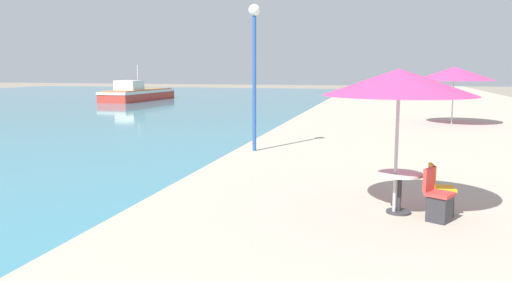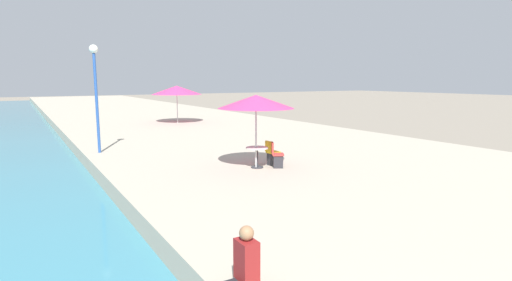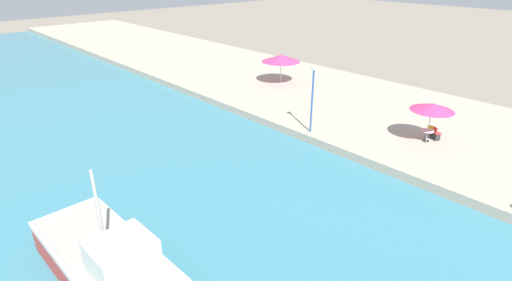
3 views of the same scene
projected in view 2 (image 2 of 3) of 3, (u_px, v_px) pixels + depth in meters
quay_promenade at (144, 116)px, 37.44m from camera, size 16.00×90.00×0.60m
cafe_umbrella_pink at (256, 102)px, 13.82m from camera, size 2.67×2.67×2.60m
cafe_umbrella_white at (177, 90)px, 28.79m from camera, size 3.60×3.60×2.69m
cafe_table at (257, 153)px, 14.19m from camera, size 0.80×0.80×0.74m
cafe_chair_left at (273, 156)px, 14.65m from camera, size 0.47×0.44×0.91m
cafe_chair_right at (277, 159)px, 14.25m from camera, size 0.57×0.56×0.91m
person_at_quay at (244, 263)px, 5.90m from camera, size 0.54×0.36×1.00m
lamppost at (95, 80)px, 16.75m from camera, size 0.36×0.36×4.56m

